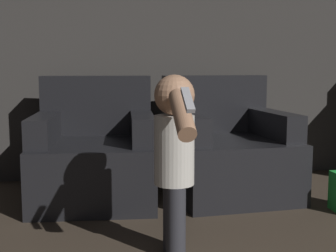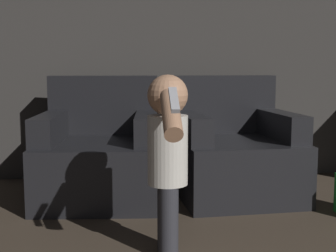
# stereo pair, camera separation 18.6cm
# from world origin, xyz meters

# --- Properties ---
(wall_back) EXTENTS (8.40, 0.05, 2.60)m
(wall_back) POSITION_xyz_m (0.00, 4.50, 1.30)
(wall_back) COLOR #33302D
(wall_back) RESTS_ON ground_plane
(armchair_left) EXTENTS (0.91, 0.95, 0.91)m
(armchair_left) POSITION_xyz_m (-0.41, 3.83, 0.32)
(armchair_left) COLOR black
(armchair_left) RESTS_ON ground_plane
(armchair_right) EXTENTS (0.94, 0.98, 0.91)m
(armchair_right) POSITION_xyz_m (0.61, 3.83, 0.32)
(armchair_right) COLOR black
(armchair_right) RESTS_ON ground_plane
(person_toddler) EXTENTS (0.21, 0.64, 0.95)m
(person_toddler) POSITION_xyz_m (0.01, 2.71, 0.56)
(person_toddler) COLOR #28282D
(person_toddler) RESTS_ON ground_plane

